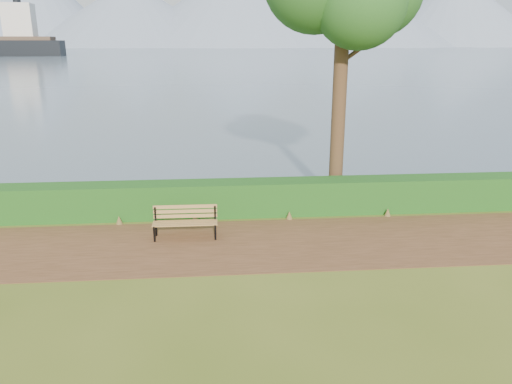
{
  "coord_description": "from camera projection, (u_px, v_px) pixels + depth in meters",
  "views": [
    {
      "loc": [
        -0.51,
        -11.31,
        4.93
      ],
      "look_at": [
        0.57,
        1.2,
        1.1
      ],
      "focal_mm": 35.0,
      "sensor_mm": 36.0,
      "label": 1
    }
  ],
  "objects": [
    {
      "name": "ground",
      "position": [
        237.0,
        249.0,
        12.26
      ],
      "size": [
        140.0,
        140.0,
        0.0
      ],
      "primitive_type": "plane",
      "color": "#4C5F1B",
      "rests_on": "ground"
    },
    {
      "name": "hedge",
      "position": [
        233.0,
        198.0,
        14.59
      ],
      "size": [
        32.0,
        0.85,
        1.0
      ],
      "primitive_type": "cube",
      "color": "#194F16",
      "rests_on": "ground"
    },
    {
      "name": "water",
      "position": [
        212.0,
        50.0,
        260.03
      ],
      "size": [
        700.0,
        510.0,
        0.0
      ],
      "primitive_type": "cube",
      "color": "slate",
      "rests_on": "ground"
    },
    {
      "name": "path",
      "position": [
        237.0,
        245.0,
        12.54
      ],
      "size": [
        40.0,
        3.4,
        0.01
      ],
      "primitive_type": "cube",
      "color": "#50331B",
      "rests_on": "ground"
    },
    {
      "name": "bench",
      "position": [
        185.0,
        220.0,
        12.92
      ],
      "size": [
        1.66,
        0.51,
        0.83
      ],
      "rotation": [
        0.0,
        0.0,
        -0.01
      ],
      "color": "black",
      "rests_on": "ground"
    },
    {
      "name": "mountains",
      "position": [
        199.0,
        10.0,
        390.38
      ],
      "size": [
        585.0,
        190.0,
        70.0
      ],
      "color": "#7989A1",
      "rests_on": "ground"
    }
  ]
}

